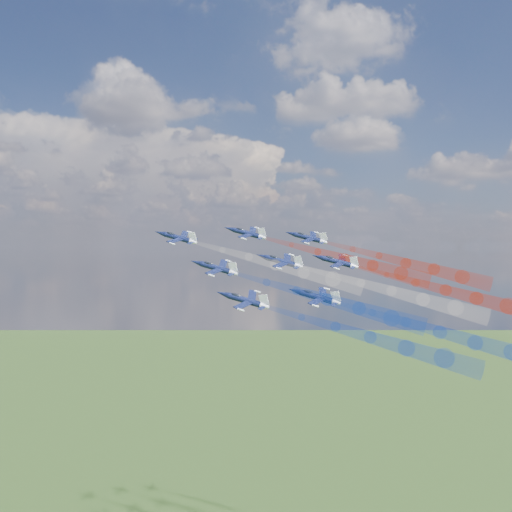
# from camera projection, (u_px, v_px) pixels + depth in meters

# --- Properties ---
(jet_lead) EXTENTS (15.39, 13.48, 9.26)m
(jet_lead) POSITION_uv_depth(u_px,v_px,m) (177.00, 238.00, 149.70)
(jet_lead) COLOR black
(trail_lead) EXTENTS (41.64, 17.41, 15.65)m
(trail_lead) POSITION_uv_depth(u_px,v_px,m) (276.00, 264.00, 142.07)
(trail_lead) COLOR white
(jet_inner_left) EXTENTS (15.39, 13.48, 9.26)m
(jet_inner_left) POSITION_uv_depth(u_px,v_px,m) (216.00, 268.00, 136.15)
(jet_inner_left) COLOR black
(trail_inner_left) EXTENTS (41.64, 17.41, 15.65)m
(trail_inner_left) POSITION_uv_depth(u_px,v_px,m) (327.00, 299.00, 128.52)
(trail_inner_left) COLOR blue
(jet_inner_right) EXTENTS (15.39, 13.48, 9.26)m
(jet_inner_right) POSITION_uv_depth(u_px,v_px,m) (247.00, 233.00, 155.86)
(jet_inner_right) COLOR black
(trail_inner_right) EXTENTS (41.64, 17.41, 15.65)m
(trail_inner_right) POSITION_uv_depth(u_px,v_px,m) (345.00, 259.00, 148.23)
(trail_inner_right) COLOR red
(jet_outer_left) EXTENTS (15.39, 13.48, 9.26)m
(jet_outer_left) POSITION_uv_depth(u_px,v_px,m) (245.00, 300.00, 123.18)
(jet_outer_left) COLOR black
(trail_outer_left) EXTENTS (41.64, 17.41, 15.65)m
(trail_outer_left) POSITION_uv_depth(u_px,v_px,m) (370.00, 337.00, 115.55)
(trail_outer_left) COLOR blue
(jet_center_third) EXTENTS (15.39, 13.48, 9.26)m
(jet_center_third) POSITION_uv_depth(u_px,v_px,m) (281.00, 261.00, 141.66)
(jet_center_third) COLOR black
(trail_center_third) EXTENTS (41.64, 17.41, 15.65)m
(trail_center_third) POSITION_uv_depth(u_px,v_px,m) (392.00, 291.00, 134.03)
(trail_center_third) COLOR white
(jet_outer_right) EXTENTS (15.39, 13.48, 9.26)m
(jet_outer_right) POSITION_uv_depth(u_px,v_px,m) (308.00, 238.00, 160.51)
(jet_outer_right) COLOR black
(trail_outer_right) EXTENTS (41.64, 17.41, 15.65)m
(trail_outer_right) POSITION_uv_depth(u_px,v_px,m) (406.00, 263.00, 152.88)
(trail_outer_right) COLOR red
(jet_rear_left) EXTENTS (15.39, 13.48, 9.26)m
(jet_rear_left) POSITION_uv_depth(u_px,v_px,m) (317.00, 297.00, 129.60)
(jet_rear_left) COLOR black
(trail_rear_left) EXTENTS (41.64, 17.41, 15.65)m
(trail_rear_left) POSITION_uv_depth(u_px,v_px,m) (440.00, 332.00, 121.96)
(trail_rear_left) COLOR blue
(jet_rear_right) EXTENTS (15.39, 13.48, 9.26)m
(jet_rear_right) POSITION_uv_depth(u_px,v_px,m) (337.00, 262.00, 147.72)
(jet_rear_right) COLOR black
(trail_rear_right) EXTENTS (41.64, 17.41, 15.65)m
(trail_rear_right) POSITION_uv_depth(u_px,v_px,m) (446.00, 290.00, 140.09)
(trail_rear_right) COLOR red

